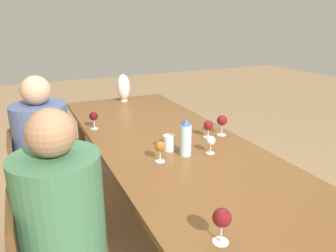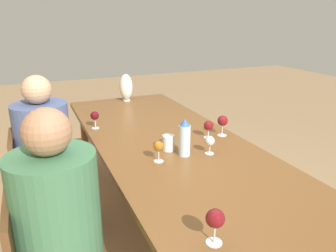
{
  "view_description": "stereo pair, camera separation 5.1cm",
  "coord_description": "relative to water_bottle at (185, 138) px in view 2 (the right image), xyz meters",
  "views": [
    {
      "loc": [
        -1.78,
        0.91,
        1.62
      ],
      "look_at": [
        0.2,
        0.0,
        0.88
      ],
      "focal_mm": 35.0,
      "sensor_mm": 36.0,
      "label": 1
    },
    {
      "loc": [
        -1.8,
        0.86,
        1.62
      ],
      "look_at": [
        0.2,
        0.0,
        0.88
      ],
      "focal_mm": 35.0,
      "sensor_mm": 36.0,
      "label": 2
    }
  ],
  "objects": [
    {
      "name": "ground_plane",
      "position": [
        0.1,
        -0.02,
        -0.9
      ],
      "size": [
        14.0,
        14.0,
        0.0
      ],
      "primitive_type": "plane",
      "color": "#937551"
    },
    {
      "name": "chair_far",
      "position": [
        0.58,
        0.87,
        -0.42
      ],
      "size": [
        0.44,
        0.44,
        0.85
      ],
      "color": "brown",
      "rests_on": "ground_plane"
    },
    {
      "name": "wine_glass_3",
      "position": [
        -0.02,
        0.18,
        -0.02
      ],
      "size": [
        0.06,
        0.06,
        0.13
      ],
      "color": "silver",
      "rests_on": "dining_table"
    },
    {
      "name": "water_bottle",
      "position": [
        0.0,
        0.0,
        0.0
      ],
      "size": [
        0.07,
        0.07,
        0.24
      ],
      "color": "silver",
      "rests_on": "dining_table"
    },
    {
      "name": "wine_glass_5",
      "position": [
        0.74,
        0.41,
        -0.02
      ],
      "size": [
        0.07,
        0.07,
        0.14
      ],
      "color": "silver",
      "rests_on": "dining_table"
    },
    {
      "name": "water_tumbler",
      "position": [
        0.11,
        0.06,
        -0.07
      ],
      "size": [
        0.08,
        0.08,
        0.1
      ],
      "color": "silver",
      "rests_on": "dining_table"
    },
    {
      "name": "wine_glass_1",
      "position": [
        0.21,
        -0.41,
        -0.01
      ],
      "size": [
        0.08,
        0.08,
        0.15
      ],
      "color": "silver",
      "rests_on": "dining_table"
    },
    {
      "name": "person_near",
      "position": [
        -0.33,
        0.79,
        -0.23
      ],
      "size": [
        0.39,
        0.39,
        1.26
      ],
      "color": "#2D2D38",
      "rests_on": "ground_plane"
    },
    {
      "name": "dining_table",
      "position": [
        0.1,
        -0.02,
        -0.18
      ],
      "size": [
        3.06,
        1.0,
        0.78
      ],
      "color": "brown",
      "rests_on": "ground_plane"
    },
    {
      "name": "wine_glass_7",
      "position": [
        0.21,
        -0.3,
        -0.03
      ],
      "size": [
        0.07,
        0.07,
        0.13
      ],
      "color": "silver",
      "rests_on": "dining_table"
    },
    {
      "name": "wine_glass_4",
      "position": [
        -0.04,
        -0.16,
        -0.04
      ],
      "size": [
        0.06,
        0.06,
        0.12
      ],
      "color": "silver",
      "rests_on": "dining_table"
    },
    {
      "name": "person_far",
      "position": [
        0.58,
        0.79,
        -0.23
      ],
      "size": [
        0.37,
        0.37,
        1.25
      ],
      "color": "#2D2D38",
      "rests_on": "ground_plane"
    },
    {
      "name": "wine_glass_2",
      "position": [
        -0.8,
        0.26,
        -0.01
      ],
      "size": [
        0.08,
        0.08,
        0.15
      ],
      "color": "silver",
      "rests_on": "dining_table"
    },
    {
      "name": "vase",
      "position": [
        1.48,
        -0.06,
        0.03
      ],
      "size": [
        0.13,
        0.13,
        0.28
      ],
      "color": "silver",
      "rests_on": "dining_table"
    }
  ]
}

